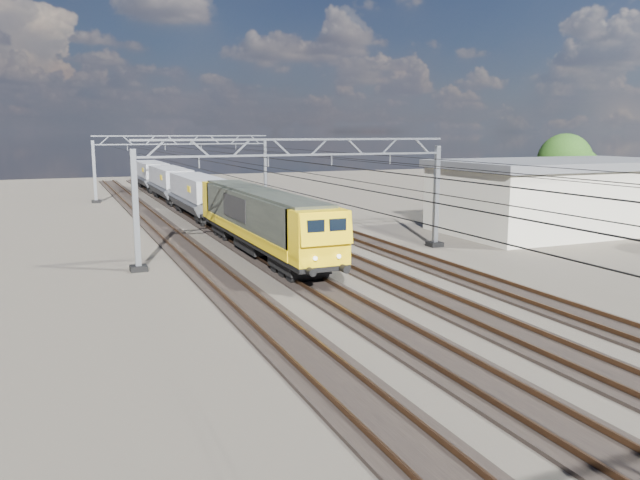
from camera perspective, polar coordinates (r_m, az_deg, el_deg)
name	(u,v)px	position (r m, az deg, el deg)	size (l,w,h in m)	color
ground	(328,271)	(34.03, 0.70, -2.84)	(160.00, 160.00, 0.00)	#2A251F
track_outer_west	(220,280)	(32.14, -9.16, -3.60)	(2.60, 140.00, 0.30)	black
track_loco	(293,273)	(33.28, -2.45, -3.01)	(2.60, 140.00, 0.30)	black
track_inner_east	(360,267)	(34.85, 3.72, -2.44)	(2.60, 140.00, 0.30)	black
track_outer_east	(422,261)	(36.79, 9.30, -1.89)	(2.60, 140.00, 0.30)	black
catenary_gantry_mid	(301,193)	(37.07, -1.78, 4.32)	(19.90, 0.90, 7.11)	#91989F
catenary_gantry_far	(184,164)	(71.74, -12.33, 6.77)	(19.90, 0.90, 7.11)	#91989F
overhead_wires	(278,159)	(40.69, -3.85, 7.40)	(12.03, 140.00, 0.53)	black
locomotive	(260,218)	(38.20, -5.49, 2.06)	(2.76, 21.10, 3.62)	black
hopper_wagon_lead	(198,193)	(55.24, -11.06, 4.22)	(3.38, 13.00, 3.25)	black
hopper_wagon_mid	(170,181)	(69.14, -13.53, 5.23)	(3.38, 13.00, 3.25)	black
hopper_wagon_third	(151,173)	(83.15, -15.18, 5.89)	(3.38, 13.00, 3.25)	black
industrial_shed	(560,195)	(50.96, 21.12, 3.84)	(18.60, 10.60, 5.40)	beige
tree_far	(569,163)	(62.19, 21.80, 6.58)	(5.40, 5.00, 7.36)	#342617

